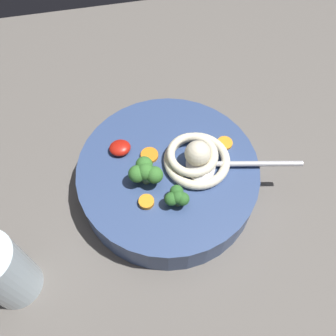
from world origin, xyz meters
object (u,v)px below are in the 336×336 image
object	(u,v)px
drinking_glass	(2,272)
noodle_pile	(196,157)
soup_bowl	(168,177)
soup_spoon	(210,165)

from	to	relation	value
drinking_glass	noodle_pile	bearing A→B (deg)	-158.17
noodle_pile	soup_bowl	bearing A→B (deg)	2.75
soup_bowl	soup_spoon	bearing A→B (deg)	168.92
soup_bowl	noodle_pile	world-z (taller)	noodle_pile
noodle_pile	soup_spoon	world-z (taller)	noodle_pile
soup_bowl	soup_spoon	size ratio (longest dim) A/B	1.55
noodle_pile	soup_spoon	size ratio (longest dim) A/B	0.62
noodle_pile	soup_spoon	distance (cm)	2.37
soup_spoon	drinking_glass	size ratio (longest dim) A/B	1.45
soup_bowl	drinking_glass	world-z (taller)	drinking_glass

